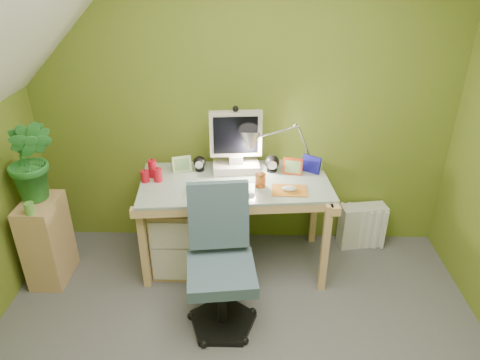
{
  "coord_description": "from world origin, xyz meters",
  "views": [
    {
      "loc": [
        0.07,
        -1.57,
        2.2
      ],
      "look_at": [
        0.0,
        1.0,
        0.85
      ],
      "focal_mm": 33.0,
      "sensor_mm": 36.0,
      "label": 1
    }
  ],
  "objects_px": {
    "desk": "(235,223)",
    "task_chair": "(221,273)",
    "monitor": "(236,136)",
    "desk_lamp": "(298,136)",
    "radiator": "(362,226)",
    "potted_plant": "(31,160)",
    "side_ledge": "(47,241)"
  },
  "relations": [
    {
      "from": "desk_lamp",
      "to": "task_chair",
      "type": "xyz_separation_m",
      "value": [
        -0.51,
        -0.85,
        -0.57
      ]
    },
    {
      "from": "side_ledge",
      "to": "radiator",
      "type": "height_order",
      "value": "side_ledge"
    },
    {
      "from": "desk",
      "to": "side_ledge",
      "type": "distance_m",
      "value": 1.38
    },
    {
      "from": "desk",
      "to": "radiator",
      "type": "bearing_deg",
      "value": 8.72
    },
    {
      "from": "desk",
      "to": "radiator",
      "type": "distance_m",
      "value": 1.08
    },
    {
      "from": "task_chair",
      "to": "desk_lamp",
      "type": "bearing_deg",
      "value": 51.64
    },
    {
      "from": "desk",
      "to": "monitor",
      "type": "bearing_deg",
      "value": 84.64
    },
    {
      "from": "desk",
      "to": "potted_plant",
      "type": "xyz_separation_m",
      "value": [
        -1.36,
        -0.16,
        0.59
      ]
    },
    {
      "from": "monitor",
      "to": "side_ledge",
      "type": "distance_m",
      "value": 1.56
    },
    {
      "from": "potted_plant",
      "to": "radiator",
      "type": "distance_m",
      "value": 2.55
    },
    {
      "from": "desk_lamp",
      "to": "potted_plant",
      "type": "xyz_separation_m",
      "value": [
        -1.81,
        -0.34,
        -0.05
      ]
    },
    {
      "from": "desk",
      "to": "side_ledge",
      "type": "bearing_deg",
      "value": -176.42
    },
    {
      "from": "desk_lamp",
      "to": "monitor",
      "type": "bearing_deg",
      "value": 175.21
    },
    {
      "from": "task_chair",
      "to": "monitor",
      "type": "bearing_deg",
      "value": 78.63
    },
    {
      "from": "monitor",
      "to": "task_chair",
      "type": "distance_m",
      "value": 1.02
    },
    {
      "from": "desk",
      "to": "potted_plant",
      "type": "bearing_deg",
      "value": -178.48
    },
    {
      "from": "desk",
      "to": "radiator",
      "type": "height_order",
      "value": "desk"
    },
    {
      "from": "monitor",
      "to": "potted_plant",
      "type": "height_order",
      "value": "monitor"
    },
    {
      "from": "desk_lamp",
      "to": "task_chair",
      "type": "height_order",
      "value": "desk_lamp"
    },
    {
      "from": "desk",
      "to": "task_chair",
      "type": "bearing_deg",
      "value": -100.72
    },
    {
      "from": "desk",
      "to": "monitor",
      "type": "height_order",
      "value": "monitor"
    },
    {
      "from": "potted_plant",
      "to": "task_chair",
      "type": "distance_m",
      "value": 1.48
    },
    {
      "from": "potted_plant",
      "to": "radiator",
      "type": "height_order",
      "value": "potted_plant"
    },
    {
      "from": "desk",
      "to": "task_chair",
      "type": "relative_size",
      "value": 1.57
    },
    {
      "from": "radiator",
      "to": "monitor",
      "type": "bearing_deg",
      "value": 174.89
    },
    {
      "from": "potted_plant",
      "to": "desk",
      "type": "bearing_deg",
      "value": 6.88
    },
    {
      "from": "monitor",
      "to": "task_chair",
      "type": "bearing_deg",
      "value": -99.69
    },
    {
      "from": "desk_lamp",
      "to": "task_chair",
      "type": "bearing_deg",
      "value": -126.0
    },
    {
      "from": "desk",
      "to": "task_chair",
      "type": "height_order",
      "value": "task_chair"
    },
    {
      "from": "side_ledge",
      "to": "radiator",
      "type": "distance_m",
      "value": 2.44
    },
    {
      "from": "desk",
      "to": "task_chair",
      "type": "xyz_separation_m",
      "value": [
        -0.06,
        -0.67,
        0.07
      ]
    },
    {
      "from": "desk",
      "to": "side_ledge",
      "type": "relative_size",
      "value": 2.08
    }
  ]
}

